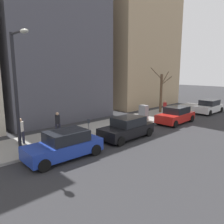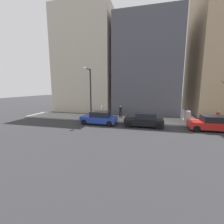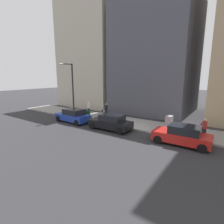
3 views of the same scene
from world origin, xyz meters
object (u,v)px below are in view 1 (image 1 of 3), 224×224
parking_meter (89,126)px  utility_box (144,113)px  parked_car_red (176,115)px  pedestrian_midblock (58,122)px  parked_car_white (209,107)px  pedestrian_far_corner (21,129)px  pedestrian_near_meter (165,107)px  office_tower_left (126,3)px  bare_tree (161,92)px  trash_bin (52,138)px  streetlamp (17,85)px  parked_car_blue (64,145)px  parked_car_black (127,128)px  office_block_center (42,41)px

parking_meter → utility_box: 7.23m
parked_car_red → parking_meter: 9.07m
utility_box → pedestrian_midblock: 8.41m
parked_car_white → utility_box: utility_box is taller
pedestrian_far_corner → pedestrian_near_meter: bearing=-167.4°
office_tower_left → pedestrian_far_corner: bearing=114.6°
bare_tree → pedestrian_far_corner: bare_tree is taller
parked_car_white → office_tower_left: bearing=4.4°
bare_tree → trash_bin: bearing=96.7°
streetlamp → trash_bin: streetlamp is taller
parking_meter → pedestrian_far_corner: size_ratio=0.81×
streetlamp → office_tower_left: (10.94, -19.92, 10.16)m
parked_car_red → parked_car_blue: 11.88m
utility_box → pedestrian_midblock: pedestrian_midblock is taller
pedestrian_midblock → office_tower_left: (8.54, -16.36, 13.09)m
parking_meter → utility_box: size_ratio=0.94×
parking_meter → utility_box: (0.85, -7.18, -0.13)m
pedestrian_far_corner → streetlamp: bearing=88.5°
bare_tree → parked_car_black: bearing=110.8°
parked_car_red → parking_meter: (1.52, 8.94, 0.24)m
office_tower_left → utility_box: bearing=140.9°
office_block_center → office_tower_left: bearing=-87.8°
pedestrian_near_meter → parking_meter: bearing=-57.3°
trash_bin → pedestrian_midblock: bearing=-39.7°
parked_car_black → streetlamp: (1.36, 6.94, 3.28)m
parked_car_white → parked_car_red: bearing=90.3°
parked_car_blue → parking_meter: bearing=-59.5°
pedestrian_near_meter → office_tower_left: bearing=-176.2°
parked_car_black → bare_tree: size_ratio=0.85×
parking_meter → pedestrian_near_meter: pedestrian_near_meter is taller
parked_car_white → parked_car_black: 13.79m
streetlamp → trash_bin: (0.62, -2.08, -3.42)m
bare_tree → pedestrian_near_meter: bearing=133.7°
pedestrian_midblock → office_block_center: (8.04, -3.13, 6.70)m
parked_car_red → parking_meter: bearing=79.1°
office_tower_left → office_block_center: bearing=92.2°
office_block_center → trash_bin: bearing=154.8°
parked_car_blue → bare_tree: 15.43m
pedestrian_far_corner → office_tower_left: size_ratio=0.06×
streetlamp → office_tower_left: 24.89m
utility_box → streetlamp: streetlamp is taller
parked_car_white → parked_car_blue: same height
office_tower_left → bare_tree: bearing=158.9°
pedestrian_near_meter → parked_car_blue: bearing=-50.9°
parked_car_white → office_tower_left: (12.33, 0.80, 13.44)m
parked_car_black → pedestrian_far_corner: (3.53, 6.13, 0.35)m
parked_car_blue → office_tower_left: 25.79m
parked_car_white → parked_car_red: same height
parking_meter → pedestrian_midblock: pedestrian_midblock is taller
trash_bin → office_block_center: bearing=-25.2°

